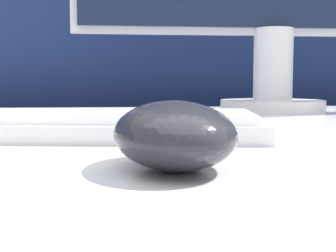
% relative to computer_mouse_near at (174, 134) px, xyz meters
% --- Properties ---
extents(partition_panel, '(5.00, 0.03, 1.26)m').
position_rel_computer_mouse_near_xyz_m(partition_panel, '(-0.07, 0.82, -0.13)').
color(partition_panel, navy).
rests_on(partition_panel, ground_plane).
extents(computer_mouse_near, '(0.08, 0.11, 0.04)m').
position_rel_computer_mouse_near_xyz_m(computer_mouse_near, '(0.00, 0.00, 0.00)').
color(computer_mouse_near, '#232328').
rests_on(computer_mouse_near, desk).
extents(keyboard, '(0.39, 0.18, 0.02)m').
position_rel_computer_mouse_near_xyz_m(keyboard, '(-0.08, 0.17, -0.01)').
color(keyboard, white).
rests_on(keyboard, desk).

